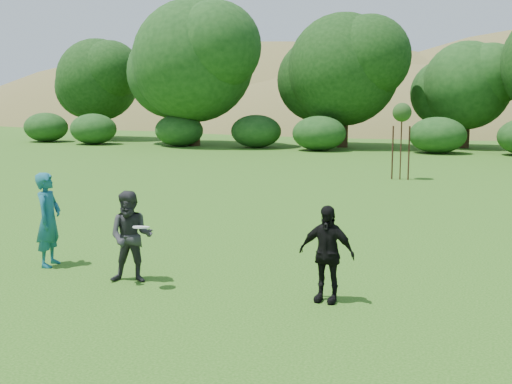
{
  "coord_description": "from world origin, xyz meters",
  "views": [
    {
      "loc": [
        4.61,
        -9.48,
        3.1
      ],
      "look_at": [
        0.0,
        3.0,
        1.1
      ],
      "focal_mm": 45.0,
      "sensor_mm": 36.0,
      "label": 1
    }
  ],
  "objects_px": {
    "player_teal": "(49,219)",
    "player_black": "(326,254)",
    "player_grey": "(131,237)",
    "sapling": "(402,115)"
  },
  "relations": [
    {
      "from": "player_black",
      "to": "sapling",
      "type": "bearing_deg",
      "value": 98.79
    },
    {
      "from": "player_teal",
      "to": "player_black",
      "type": "relative_size",
      "value": 1.16
    },
    {
      "from": "player_grey",
      "to": "player_black",
      "type": "height_order",
      "value": "player_grey"
    },
    {
      "from": "player_grey",
      "to": "player_black",
      "type": "bearing_deg",
      "value": -15.47
    },
    {
      "from": "sapling",
      "to": "player_teal",
      "type": "bearing_deg",
      "value": -106.49
    },
    {
      "from": "sapling",
      "to": "player_black",
      "type": "bearing_deg",
      "value": -86.48
    },
    {
      "from": "player_grey",
      "to": "player_black",
      "type": "xyz_separation_m",
      "value": [
        3.31,
        0.13,
        -0.03
      ]
    },
    {
      "from": "player_teal",
      "to": "sapling",
      "type": "xyz_separation_m",
      "value": [
        4.35,
        14.7,
        1.56
      ]
    },
    {
      "from": "sapling",
      "to": "player_grey",
      "type": "bearing_deg",
      "value": -98.99
    },
    {
      "from": "player_grey",
      "to": "sapling",
      "type": "bearing_deg",
      "value": 63.35
    }
  ]
}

